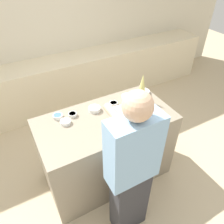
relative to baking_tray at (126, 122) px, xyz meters
name	(u,v)px	position (x,y,z in m)	size (l,w,h in m)	color
ground_plane	(107,172)	(-0.16, 0.16, -0.96)	(12.00, 12.00, 0.00)	#C6B28E
wall_back	(46,30)	(-0.16, 2.29, 0.34)	(8.00, 0.05, 2.60)	beige
back_cabinet_block	(60,84)	(-0.16, 1.96, -0.52)	(6.00, 0.60, 0.88)	beige
kitchen_island	(106,148)	(-0.16, 0.16, -0.48)	(1.51, 0.78, 0.95)	gray
baking_tray	(126,122)	(0.00, 0.00, 0.00)	(0.39, 0.27, 0.01)	#B2B2BC
gingerbread_house	(126,115)	(0.00, 0.00, 0.10)	(0.20, 0.18, 0.23)	brown
decorative_tree	(142,88)	(0.37, 0.26, 0.17)	(0.13, 0.13, 0.35)	#DBD675
candy_bowl_far_left	(144,92)	(0.50, 0.37, 0.02)	(0.13, 0.13, 0.04)	silver
candy_bowl_front_corner	(127,97)	(0.25, 0.39, 0.02)	(0.12, 0.12, 0.04)	white
candy_bowl_near_tray_left	(73,114)	(-0.46, 0.37, 0.02)	(0.09, 0.09, 0.04)	silver
candy_bowl_near_tray_right	(58,116)	(-0.61, 0.42, 0.02)	(0.11, 0.11, 0.04)	silver
candy_bowl_behind_tray	(114,104)	(0.04, 0.33, 0.02)	(0.10, 0.10, 0.04)	white
candy_bowl_beside_tree	(94,109)	(-0.20, 0.35, 0.02)	(0.14, 0.14, 0.05)	white
candy_bowl_center_rear	(65,122)	(-0.57, 0.29, 0.02)	(0.11, 0.11, 0.04)	white
mug	(155,112)	(0.34, -0.05, 0.04)	(0.09, 0.09, 0.10)	#B24238
person	(131,172)	(-0.26, -0.52, -0.07)	(0.45, 0.56, 1.72)	#333338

